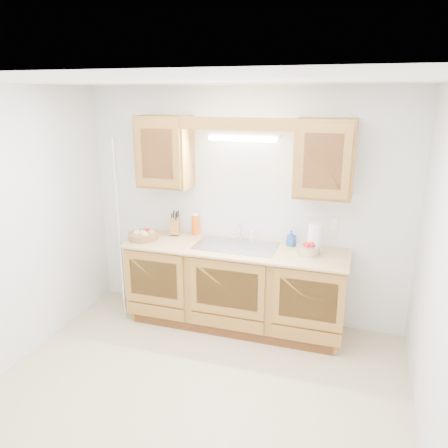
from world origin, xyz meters
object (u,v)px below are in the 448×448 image
at_px(knife_block, 175,226).
at_px(paper_towel, 315,238).
at_px(fruit_basket, 143,235).
at_px(apple_bowl, 308,249).

distance_m(knife_block, paper_towel, 1.55).
height_order(fruit_basket, knife_block, knife_block).
bearing_deg(knife_block, paper_towel, -19.19).
distance_m(fruit_basket, knife_block, 0.37).
distance_m(paper_towel, apple_bowl, 0.13).
height_order(knife_block, paper_towel, paper_towel).
relative_size(fruit_basket, apple_bowl, 1.25).
bearing_deg(paper_towel, knife_block, 176.99).
bearing_deg(paper_towel, fruit_basket, -174.94).
bearing_deg(apple_bowl, knife_block, 173.81).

